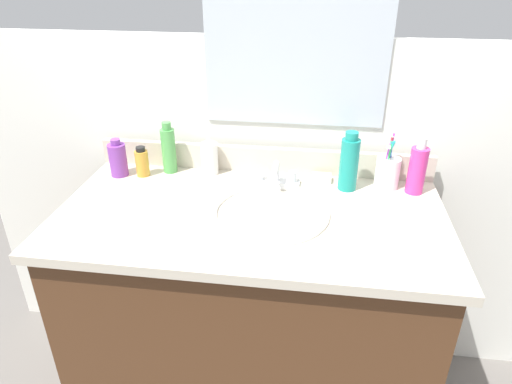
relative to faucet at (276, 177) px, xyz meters
The scene contains 15 objects.
vanity_cabinet 0.51m from the faucet, 106.46° to the right, with size 1.13×0.57×0.81m, color #4C2D19.
countertop 0.21m from the faucet, 106.46° to the right, with size 1.18×0.62×0.03m, color beige.
backsplash 0.12m from the faucet, 119.16° to the left, with size 1.18×0.02×0.09m, color beige.
back_wall 0.28m from the faucet, 109.19° to the left, with size 2.28×0.04×1.30m, color silver.
mirror_panel 0.45m from the faucet, 73.37° to the left, with size 0.60×0.01×0.56m, color #B2BCC6.
sink_basin 0.20m from the faucet, 90.00° to the right, with size 0.36×0.36×0.11m.
faucet is the anchor object (origin of this frame).
bottle_soap_pink 0.46m from the faucet, ahead, with size 0.06×0.06×0.19m.
bottle_lotion_white 0.25m from the faucet, 166.43° to the left, with size 0.06×0.06×0.14m.
bottle_cream_purple 0.55m from the faucet, behind, with size 0.06×0.06×0.13m.
bottle_mouthwash_teal 0.24m from the faucet, ahead, with size 0.06×0.06×0.20m.
bottle_oil_amber 0.47m from the faucet, behind, with size 0.05×0.05×0.11m.
bottle_toner_green 0.39m from the faucet, behind, with size 0.05×0.05×0.18m.
cup_white_ceramic 0.37m from the faucet, ahead, with size 0.08×0.08×0.19m.
soap_bar 0.16m from the faucet, 17.19° to the left, with size 0.06×0.04×0.02m, color white.
Camera 1 is at (0.18, -1.18, 1.54)m, focal length 32.21 mm.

